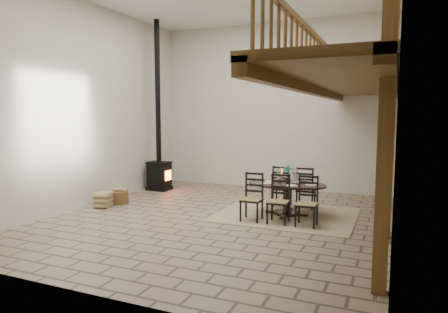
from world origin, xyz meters
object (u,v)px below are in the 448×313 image
at_px(dining_table, 286,199).
at_px(wood_stove, 159,153).
at_px(log_stack, 104,200).
at_px(log_basket, 119,197).

height_order(dining_table, wood_stove, wood_stove).
bearing_deg(log_stack, dining_table, 11.55).
xyz_separation_m(log_basket, log_stack, (-0.10, -0.47, 0.01)).
relative_size(wood_stove, log_basket, 10.36).
bearing_deg(log_basket, dining_table, 5.64).
bearing_deg(log_basket, wood_stove, 92.05).
height_order(wood_stove, log_basket, wood_stove).
relative_size(wood_stove, log_stack, 8.90).
distance_m(log_basket, log_stack, 0.48).
distance_m(dining_table, log_stack, 4.43).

